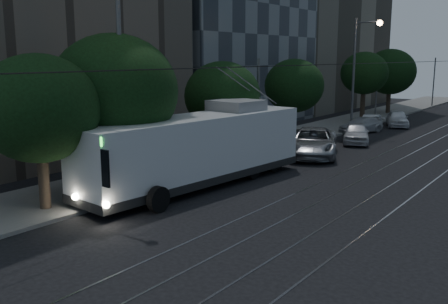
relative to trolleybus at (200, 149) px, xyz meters
name	(u,v)px	position (x,y,z in m)	size (l,w,h in m)	color
ground	(233,218)	(4.10, -3.04, -1.80)	(120.00, 120.00, 0.00)	black
sidewalk	(302,134)	(-3.40, 16.96, -1.73)	(5.00, 90.00, 0.15)	slate
tram_rails	(435,149)	(6.60, 16.96, -1.79)	(4.52, 90.00, 0.02)	gray
overhead_wires	(334,92)	(-0.87, 16.96, 1.67)	(2.23, 90.00, 6.00)	black
trolleybus	(200,149)	(0.00, 0.00, 0.00)	(3.83, 13.15, 5.63)	silver
pickup_silver	(313,142)	(1.01, 9.86, -0.94)	(2.87, 6.23, 1.73)	#A0A1A8
car_white_a	(356,133)	(1.40, 15.96, -1.06)	(1.75, 4.35, 1.48)	silver
car_white_b	(361,125)	(-0.20, 20.96, -1.18)	(1.73, 4.25, 1.23)	silver
car_white_c	(371,122)	(-0.20, 23.17, -1.18)	(1.31, 3.77, 1.24)	silver
car_white_d	(397,118)	(0.99, 26.46, -1.08)	(1.70, 4.23, 1.44)	white
tree_0	(39,109)	(-2.40, -6.85, 2.32)	(4.68, 4.68, 6.25)	#31241B
tree_1	(114,92)	(-2.40, -3.04, 2.76)	(5.68, 5.68, 7.13)	#31241B
tree_2	(222,96)	(-2.40, 5.02, 2.07)	(4.39, 4.39, 5.86)	#31241B
tree_3	(294,86)	(-2.40, 13.57, 2.25)	(4.22, 4.22, 5.97)	#31241B
tree_4	(364,73)	(-2.40, 26.87, 2.79)	(4.32, 4.32, 6.56)	#31241B
tree_5	(390,72)	(-2.90, 35.61, 2.72)	(5.34, 5.34, 6.93)	#31241B
streetlamp_near	(127,51)	(-1.28, -3.26, 4.53)	(2.54, 0.44, 10.56)	#5F5F61
streetlamp_far	(359,64)	(-0.70, 21.13, 3.75)	(2.24, 0.44, 9.13)	#5F5F61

